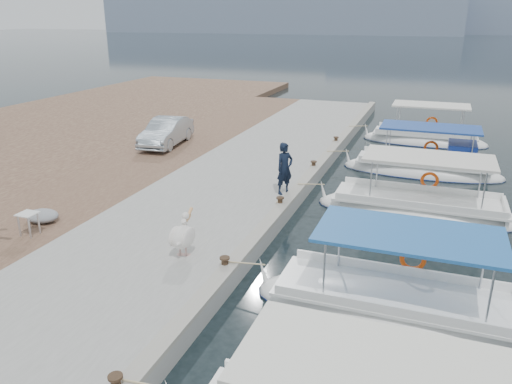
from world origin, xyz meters
TOP-DOWN VIEW (x-y plane):
  - ground at (0.00, 0.00)m, footprint 400.00×400.00m
  - concrete_quay at (-3.00, 5.00)m, footprint 6.00×40.00m
  - quay_curb at (-0.22, 5.00)m, footprint 0.44×40.00m
  - cobblestone_strip at (-8.00, 5.00)m, footprint 4.00×40.00m
  - fishing_caique_b at (4.16, -3.39)m, footprint 7.14×2.52m
  - fishing_caique_c at (4.34, 3.68)m, footprint 7.50×2.47m
  - fishing_caique_d at (4.33, 9.05)m, footprint 7.28×2.30m
  - fishing_caique_e at (4.07, 15.28)m, footprint 6.97×2.41m
  - mooring_bollards at (-0.35, 1.50)m, footprint 0.28×20.28m
  - pelican at (-1.79, -3.18)m, footprint 0.67×1.52m
  - fisherman at (-0.60, 2.83)m, footprint 0.81×0.87m
  - parked_car at (-8.65, 7.92)m, footprint 1.99×4.45m
  - tarp_bundle at (-7.36, -2.61)m, footprint 1.10×0.90m
  - folding_table at (-6.95, -3.60)m, footprint 0.55×0.55m

SIDE VIEW (x-z plane):
  - ground at x=0.00m, z-range 0.00..0.00m
  - fishing_caique_c at x=4.34m, z-range -1.29..1.54m
  - fishing_caique_b at x=4.16m, z-range -1.29..1.54m
  - fishing_caique_e at x=4.07m, z-range -1.29..1.54m
  - fishing_caique_d at x=4.33m, z-range -1.23..1.60m
  - concrete_quay at x=-3.00m, z-range 0.00..0.50m
  - cobblestone_strip at x=-8.00m, z-range 0.00..0.50m
  - quay_curb at x=-0.22m, z-range 0.50..0.62m
  - mooring_bollards at x=-0.35m, z-range 0.53..0.86m
  - tarp_bundle at x=-7.36m, z-range 0.50..0.90m
  - folding_table at x=-6.95m, z-range 0.66..1.39m
  - pelican at x=-1.79m, z-range 0.52..1.69m
  - parked_car at x=-8.65m, z-range 0.50..1.92m
  - fisherman at x=-0.60m, z-range 0.50..2.50m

